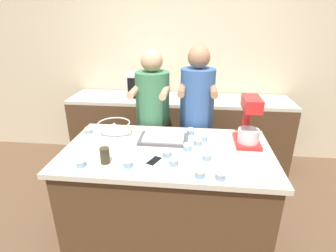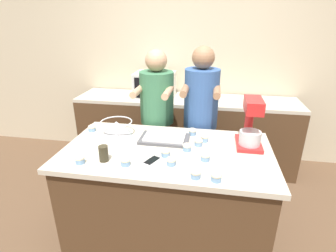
{
  "view_description": "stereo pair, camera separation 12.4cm",
  "coord_description": "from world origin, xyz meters",
  "px_view_note": "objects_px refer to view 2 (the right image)",
  "views": [
    {
      "loc": [
        0.21,
        -1.85,
        1.86
      ],
      "look_at": [
        0.0,
        0.05,
        1.07
      ],
      "focal_mm": 28.0,
      "sensor_mm": 36.0,
      "label": 1
    },
    {
      "loc": [
        0.33,
        -1.84,
        1.86
      ],
      "look_at": [
        0.0,
        0.05,
        1.07
      ],
      "focal_mm": 28.0,
      "sensor_mm": 36.0,
      "label": 2
    }
  ],
  "objects_px": {
    "cupcake_2": "(171,161)",
    "mixing_bowl": "(117,127)",
    "cupcake_1": "(92,128)",
    "cupcake_5": "(125,161)",
    "cupcake_10": "(205,138)",
    "cupcake_0": "(216,177)",
    "cupcake_8": "(196,174)",
    "cupcake_3": "(198,142)",
    "person_right": "(200,124)",
    "stand_mixer": "(251,126)",
    "cupcake_6": "(205,157)",
    "cell_phone": "(152,161)",
    "baking_tray": "(165,138)",
    "cupcake_11": "(187,147)",
    "drinking_glass": "(104,153)",
    "person_left": "(157,123)",
    "cupcake_7": "(166,152)",
    "cupcake_4": "(80,159)",
    "microwave_oven": "(155,85)",
    "cupcake_9": "(192,131)"
  },
  "relations": [
    {
      "from": "drinking_glass",
      "to": "cupcake_0",
      "type": "xyz_separation_m",
      "value": [
        0.81,
        -0.12,
        -0.03
      ]
    },
    {
      "from": "baking_tray",
      "to": "cupcake_2",
      "type": "relative_size",
      "value": 5.99
    },
    {
      "from": "cell_phone",
      "to": "cupcake_2",
      "type": "distance_m",
      "value": 0.15
    },
    {
      "from": "stand_mixer",
      "to": "cupcake_8",
      "type": "bearing_deg",
      "value": -125.33
    },
    {
      "from": "person_right",
      "to": "cupcake_11",
      "type": "relative_size",
      "value": 23.53
    },
    {
      "from": "baking_tray",
      "to": "cupcake_3",
      "type": "xyz_separation_m",
      "value": [
        0.29,
        -0.05,
        0.01
      ]
    },
    {
      "from": "person_left",
      "to": "mixing_bowl",
      "type": "xyz_separation_m",
      "value": [
        -0.27,
        -0.46,
        0.13
      ]
    },
    {
      "from": "cupcake_6",
      "to": "cupcake_11",
      "type": "xyz_separation_m",
      "value": [
        -0.15,
        0.13,
        0.0
      ]
    },
    {
      "from": "cupcake_1",
      "to": "cupcake_5",
      "type": "relative_size",
      "value": 1.0
    },
    {
      "from": "person_left",
      "to": "cupcake_0",
      "type": "height_order",
      "value": "person_left"
    },
    {
      "from": "baking_tray",
      "to": "cupcake_0",
      "type": "xyz_separation_m",
      "value": [
        0.44,
        -0.54,
        0.01
      ]
    },
    {
      "from": "stand_mixer",
      "to": "mixing_bowl",
      "type": "bearing_deg",
      "value": 178.65
    },
    {
      "from": "cupcake_5",
      "to": "cupcake_8",
      "type": "xyz_separation_m",
      "value": [
        0.5,
        -0.07,
        0.0
      ]
    },
    {
      "from": "cupcake_3",
      "to": "person_right",
      "type": "bearing_deg",
      "value": 91.95
    },
    {
      "from": "cupcake_2",
      "to": "cupcake_4",
      "type": "height_order",
      "value": "same"
    },
    {
      "from": "cupcake_2",
      "to": "cupcake_10",
      "type": "distance_m",
      "value": 0.48
    },
    {
      "from": "person_left",
      "to": "baking_tray",
      "type": "height_order",
      "value": "person_left"
    },
    {
      "from": "cupcake_0",
      "to": "cupcake_2",
      "type": "height_order",
      "value": "same"
    },
    {
      "from": "cupcake_5",
      "to": "cupcake_10",
      "type": "bearing_deg",
      "value": 42.76
    },
    {
      "from": "cell_phone",
      "to": "cupcake_5",
      "type": "bearing_deg",
      "value": -153.86
    },
    {
      "from": "cupcake_1",
      "to": "cupcake_9",
      "type": "height_order",
      "value": "same"
    },
    {
      "from": "cupcake_9",
      "to": "cupcake_11",
      "type": "distance_m",
      "value": 0.31
    },
    {
      "from": "person_left",
      "to": "person_right",
      "type": "bearing_deg",
      "value": 0.01
    },
    {
      "from": "person_right",
      "to": "cell_phone",
      "type": "bearing_deg",
      "value": -108.61
    },
    {
      "from": "stand_mixer",
      "to": "cupcake_9",
      "type": "xyz_separation_m",
      "value": [
        -0.47,
        0.13,
        -0.14
      ]
    },
    {
      "from": "cupcake_8",
      "to": "cupcake_1",
      "type": "bearing_deg",
      "value": 148.85
    },
    {
      "from": "cupcake_10",
      "to": "cupcake_0",
      "type": "bearing_deg",
      "value": -80.09
    },
    {
      "from": "person_left",
      "to": "cupcake_5",
      "type": "xyz_separation_m",
      "value": [
        -0.02,
        -0.97,
        0.09
      ]
    },
    {
      "from": "cupcake_5",
      "to": "stand_mixer",
      "type": "bearing_deg",
      "value": 28.12
    },
    {
      "from": "person_left",
      "to": "cupcake_7",
      "type": "distance_m",
      "value": 0.83
    },
    {
      "from": "person_right",
      "to": "stand_mixer",
      "type": "height_order",
      "value": "person_right"
    },
    {
      "from": "cupcake_2",
      "to": "mixing_bowl",
      "type": "bearing_deg",
      "value": 141.99
    },
    {
      "from": "cell_phone",
      "to": "cupcake_11",
      "type": "relative_size",
      "value": 2.31
    },
    {
      "from": "cupcake_1",
      "to": "cupcake_5",
      "type": "distance_m",
      "value": 0.73
    },
    {
      "from": "stand_mixer",
      "to": "cupcake_2",
      "type": "distance_m",
      "value": 0.72
    },
    {
      "from": "cupcake_0",
      "to": "cupcake_5",
      "type": "xyz_separation_m",
      "value": [
        -0.63,
        0.09,
        0.0
      ]
    },
    {
      "from": "person_right",
      "to": "drinking_glass",
      "type": "height_order",
      "value": "person_right"
    },
    {
      "from": "cupcake_6",
      "to": "cupcake_8",
      "type": "distance_m",
      "value": 0.25
    },
    {
      "from": "cupcake_2",
      "to": "cupcake_8",
      "type": "height_order",
      "value": "same"
    },
    {
      "from": "drinking_glass",
      "to": "stand_mixer",
      "type": "bearing_deg",
      "value": 22.48
    },
    {
      "from": "person_left",
      "to": "cupcake_0",
      "type": "distance_m",
      "value": 1.22
    },
    {
      "from": "cupcake_10",
      "to": "person_right",
      "type": "bearing_deg",
      "value": 97.71
    },
    {
      "from": "person_left",
      "to": "cupcake_0",
      "type": "bearing_deg",
      "value": -59.73
    },
    {
      "from": "stand_mixer",
      "to": "cupcake_6",
      "type": "distance_m",
      "value": 0.48
    },
    {
      "from": "cupcake_4",
      "to": "cupcake_11",
      "type": "xyz_separation_m",
      "value": [
        0.74,
        0.33,
        0.0
      ]
    },
    {
      "from": "microwave_oven",
      "to": "cupcake_1",
      "type": "height_order",
      "value": "microwave_oven"
    },
    {
      "from": "stand_mixer",
      "to": "cupcake_7",
      "type": "distance_m",
      "value": 0.72
    },
    {
      "from": "cupcake_6",
      "to": "cupcake_8",
      "type": "xyz_separation_m",
      "value": [
        -0.05,
        -0.24,
        0.0
      ]
    },
    {
      "from": "cupcake_9",
      "to": "cupcake_1",
      "type": "bearing_deg",
      "value": -175.1
    },
    {
      "from": "cupcake_6",
      "to": "cupcake_11",
      "type": "bearing_deg",
      "value": 138.14
    }
  ]
}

